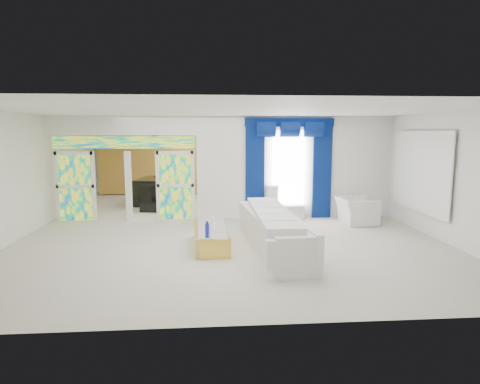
{
  "coord_description": "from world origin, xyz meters",
  "views": [
    {
      "loc": [
        -0.48,
        -11.21,
        2.56
      ],
      "look_at": [
        0.3,
        -1.2,
        1.1
      ],
      "focal_mm": 31.23,
      "sensor_mm": 36.0,
      "label": 1
    }
  ],
  "objects": [
    {
      "name": "floor",
      "position": [
        0.0,
        0.0,
        0.0
      ],
      "size": [
        12.0,
        12.0,
        0.0
      ],
      "primitive_type": "plane",
      "color": "#B7AF9E",
      "rests_on": "ground"
    },
    {
      "name": "dividing_wall",
      "position": [
        2.15,
        1.0,
        1.5
      ],
      "size": [
        5.7,
        0.18,
        3.0
      ],
      "primitive_type": "cube",
      "color": "white",
      "rests_on": "ground"
    },
    {
      "name": "dividing_header",
      "position": [
        -2.85,
        1.0,
        2.73
      ],
      "size": [
        4.3,
        0.18,
        0.55
      ],
      "primitive_type": "cube",
      "color": "white",
      "rests_on": "dividing_wall"
    },
    {
      "name": "stained_panel_left",
      "position": [
        -4.28,
        1.0,
        1.0
      ],
      "size": [
        0.95,
        0.04,
        2.0
      ],
      "primitive_type": "cube",
      "color": "#994C3F",
      "rests_on": "ground"
    },
    {
      "name": "stained_panel_right",
      "position": [
        -1.42,
        1.0,
        1.0
      ],
      "size": [
        0.95,
        0.04,
        2.0
      ],
      "primitive_type": "cube",
      "color": "#994C3F",
      "rests_on": "ground"
    },
    {
      "name": "stained_transom",
      "position": [
        -2.85,
        1.0,
        2.25
      ],
      "size": [
        4.0,
        0.05,
        0.35
      ],
      "primitive_type": "cube",
      "color": "#994C3F",
      "rests_on": "dividing_header"
    },
    {
      "name": "window_pane",
      "position": [
        1.9,
        0.9,
        1.45
      ],
      "size": [
        1.0,
        0.02,
        2.3
      ],
      "primitive_type": "cube",
      "color": "white",
      "rests_on": "dividing_wall"
    },
    {
      "name": "blue_drape_left",
      "position": [
        0.9,
        0.87,
        1.4
      ],
      "size": [
        0.55,
        0.1,
        2.8
      ],
      "primitive_type": "cube",
      "color": "#031545",
      "rests_on": "ground"
    },
    {
      "name": "blue_drape_right",
      "position": [
        2.9,
        0.87,
        1.4
      ],
      "size": [
        0.55,
        0.1,
        2.8
      ],
      "primitive_type": "cube",
      "color": "#031545",
      "rests_on": "ground"
    },
    {
      "name": "blue_pelmet",
      "position": [
        1.9,
        0.87,
        2.82
      ],
      "size": [
        2.6,
        0.12,
        0.25
      ],
      "primitive_type": "cube",
      "color": "#031545",
      "rests_on": "dividing_wall"
    },
    {
      "name": "wall_mirror",
      "position": [
        4.94,
        -1.0,
        1.55
      ],
      "size": [
        0.04,
        2.7,
        1.9
      ],
      "primitive_type": "cube",
      "color": "white",
      "rests_on": "ground"
    },
    {
      "name": "gold_curtains",
      "position": [
        0.0,
        5.9,
        1.5
      ],
      "size": [
        9.7,
        0.12,
        2.9
      ],
      "primitive_type": "cube",
      "color": "#AF742A",
      "rests_on": "ground"
    },
    {
      "name": "white_sofa",
      "position": [
        0.92,
        -2.41,
        0.37
      ],
      "size": [
        1.18,
        3.99,
        0.75
      ],
      "primitive_type": "cube",
      "rotation": [
        0.0,
        0.0,
        0.09
      ],
      "color": "silver",
      "rests_on": "ground"
    },
    {
      "name": "coffee_table",
      "position": [
        -0.43,
        -2.11,
        0.21
      ],
      "size": [
        0.81,
        1.98,
        0.43
      ],
      "primitive_type": "cube",
      "rotation": [
        0.0,
        0.0,
        0.09
      ],
      "color": "gold",
      "rests_on": "ground"
    },
    {
      "name": "console_table",
      "position": [
        1.69,
        0.71,
        0.21
      ],
      "size": [
        1.27,
        0.47,
        0.42
      ],
      "primitive_type": "cube",
      "rotation": [
        0.0,
        0.0,
        0.06
      ],
      "color": "silver",
      "rests_on": "ground"
    },
    {
      "name": "table_lamp",
      "position": [
        1.39,
        0.71,
        0.71
      ],
      "size": [
        0.36,
        0.36,
        0.58
      ],
      "primitive_type": "cylinder",
      "color": "silver",
      "rests_on": "console_table"
    },
    {
      "name": "armchair",
      "position": [
        3.67,
        -0.02,
        0.36
      ],
      "size": [
        0.99,
        1.13,
        0.72
      ],
      "primitive_type": "imported",
      "rotation": [
        0.0,
        0.0,
        1.59
      ],
      "color": "silver",
      "rests_on": "ground"
    },
    {
      "name": "grand_piano",
      "position": [
        -2.21,
        3.77,
        0.45
      ],
      "size": [
        1.64,
        1.99,
        0.91
      ],
      "primitive_type": "cube",
      "rotation": [
        0.0,
        0.0,
        -0.16
      ],
      "color": "black",
      "rests_on": "ground"
    },
    {
      "name": "piano_bench",
      "position": [
        -2.21,
        2.17,
        0.14
      ],
      "size": [
        0.9,
        0.47,
        0.29
      ],
      "primitive_type": "cube",
      "rotation": [
        0.0,
        0.0,
        -0.16
      ],
      "color": "black",
      "rests_on": "ground"
    },
    {
      "name": "tv_console",
      "position": [
        -4.71,
        2.93,
        0.43
      ],
      "size": [
        0.64,
        0.59,
        0.86
      ],
      "primitive_type": "cube",
      "rotation": [
        0.0,
        0.0,
        -0.09
      ],
      "color": "#A58E52",
      "rests_on": "ground"
    },
    {
      "name": "chandelier",
      "position": [
        -2.3,
        3.4,
        2.65
      ],
      "size": [
        0.6,
        0.6,
        0.6
      ],
      "primitive_type": "sphere",
      "color": "gold",
      "rests_on": "ceiling"
    },
    {
      "name": "decanters",
      "position": [
        -0.44,
        -2.25,
        0.51
      ],
      "size": [
        0.23,
        0.93,
        0.2
      ],
      "color": "white",
      "rests_on": "coffee_table"
    }
  ]
}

